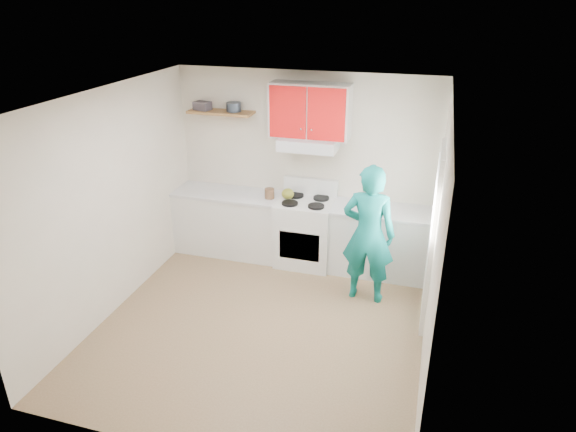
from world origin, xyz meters
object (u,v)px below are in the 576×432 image
(tin, at_px, (234,107))
(crock, at_px, (270,194))
(person, at_px, (368,234))
(stove, at_px, (305,232))
(kettle, at_px, (288,194))

(tin, height_order, crock, tin)
(tin, xyz_separation_m, person, (2.01, -0.86, -1.23))
(stove, bearing_deg, kettle, 172.02)
(tin, relative_size, crock, 1.25)
(stove, bearing_deg, tin, 169.76)
(crock, bearing_deg, person, -24.15)
(tin, distance_m, crock, 1.27)
(tin, relative_size, kettle, 1.16)
(tin, bearing_deg, person, -23.24)
(kettle, bearing_deg, tin, -172.06)
(tin, distance_m, person, 2.51)
(crock, bearing_deg, stove, 2.26)
(stove, height_order, tin, tin)
(tin, height_order, person, tin)
(stove, relative_size, person, 0.53)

